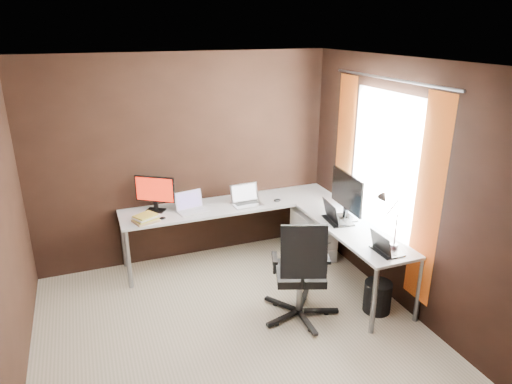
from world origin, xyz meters
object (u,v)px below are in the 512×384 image
laptop_white (191,207)px  laptop_black_small (385,248)px  drawer_pedestal (313,235)px  laptop_silver (246,200)px  office_chair (300,289)px  book_stack (146,218)px  monitor_left (155,192)px  monitor_right (347,194)px  wastebasket (377,297)px  laptop_black_big (335,217)px  desk_lamp (387,214)px

laptop_white → laptop_black_small: size_ratio=1.23×
drawer_pedestal → laptop_silver: size_ratio=1.66×
drawer_pedestal → office_chair: size_ratio=0.55×
laptop_white → book_stack: laptop_white is taller
monitor_left → monitor_right: (1.94, -1.01, 0.07)m
laptop_white → wastebasket: laptop_white is taller
monitor_left → laptop_black_small: size_ratio=1.38×
drawer_pedestal → laptop_white: 1.57m
laptop_black_big → desk_lamp: size_ratio=0.67×
desk_lamp → office_chair: (-0.79, 0.21, -0.77)m
book_stack → wastebasket: (2.08, -1.45, -0.61)m
book_stack → office_chair: office_chair is taller
book_stack → laptop_black_small: bearing=-37.5°
laptop_black_big → wastebasket: laptop_black_big is taller
office_chair → wastebasket: bearing=7.1°
monitor_right → laptop_black_small: bearing=178.0°
drawer_pedestal → monitor_left: bearing=165.8°
monitor_left → laptop_black_big: 2.08m
laptop_silver → book_stack: bearing=-177.6°
laptop_silver → office_chair: office_chair is taller
laptop_silver → wastebasket: 1.88m
desk_lamp → book_stack: bearing=161.2°
drawer_pedestal → office_chair: bearing=-123.7°
laptop_black_small → book_stack: 2.55m
monitor_left → laptop_silver: monitor_left is taller
monitor_right → desk_lamp: desk_lamp is taller
laptop_black_small → office_chair: 0.92m
laptop_black_small → book_stack: size_ratio=0.98×
monitor_left → laptop_white: (0.38, -0.16, -0.19)m
drawer_pedestal → desk_lamp: 1.51m
monitor_left → desk_lamp: desk_lamp is taller
laptop_silver → desk_lamp: bearing=-63.9°
office_chair → book_stack: bearing=155.7°
monitor_left → book_stack: size_ratio=1.35×
monitor_left → laptop_silver: 1.08m
laptop_black_big → laptop_white: bearing=64.7°
monitor_right → laptop_black_big: monitor_right is taller
drawer_pedestal → laptop_black_big: laptop_black_big is taller
wastebasket → desk_lamp: bearing=-90.7°
laptop_white → desk_lamp: (1.53, -1.60, 0.31)m
desk_lamp → wastebasket: desk_lamp is taller
laptop_black_small → office_chair: bearing=69.3°
laptop_white → book_stack: 0.56m
drawer_pedestal → wastebasket: 1.28m
monitor_left → laptop_black_big: bearing=4.0°
laptop_black_small → wastebasket: bearing=-28.5°
desk_lamp → monitor_left: bearing=154.0°
monitor_left → laptop_white: bearing=11.5°
laptop_white → wastebasket: size_ratio=1.15×
monitor_right → office_chair: 1.22m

